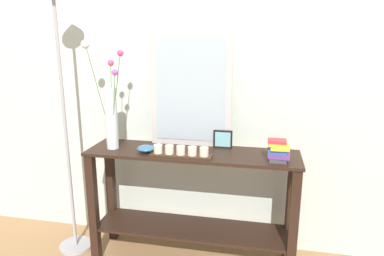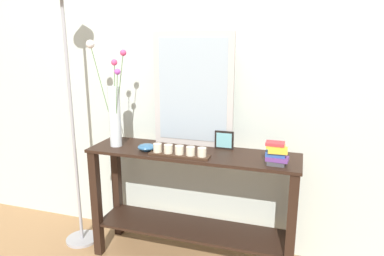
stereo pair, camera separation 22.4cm
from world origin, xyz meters
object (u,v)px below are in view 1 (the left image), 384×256
object	(u,v)px
mirror_leaning	(191,90)
decorative_bowl	(146,148)
book_stack	(278,151)
floor_lamp	(61,77)
picture_frame_small	(223,139)
console_table	(192,194)
tall_vase_left	(110,111)
candle_tray	(181,152)

from	to	relation	value
mirror_leaning	decorative_bowl	world-z (taller)	mirror_leaning
book_stack	floor_lamp	xyz separation A→B (m)	(-1.42, 0.05, 0.40)
picture_frame_small	floor_lamp	distance (m)	1.16
console_table	picture_frame_small	size ratio (longest dim) A/B	10.91
tall_vase_left	book_stack	bearing A→B (deg)	-2.94
tall_vase_left	picture_frame_small	world-z (taller)	tall_vase_left
picture_frame_small	book_stack	xyz separation A→B (m)	(0.36, -0.21, 0.01)
tall_vase_left	picture_frame_small	size ratio (longest dim) A/B	5.58
console_table	decorative_bowl	size ratio (longest dim) A/B	11.57
book_stack	floor_lamp	size ratio (longest dim) A/B	0.07
console_table	decorative_bowl	world-z (taller)	decorative_bowl
candle_tray	floor_lamp	xyz separation A→B (m)	(-0.83, 0.07, 0.44)
tall_vase_left	mirror_leaning	bearing A→B (deg)	20.36
tall_vase_left	picture_frame_small	xyz separation A→B (m)	(0.73, 0.15, -0.20)
mirror_leaning	floor_lamp	size ratio (longest dim) A/B	0.41
console_table	floor_lamp	bearing A→B (deg)	-177.51
book_stack	floor_lamp	distance (m)	1.48
candle_tray	book_stack	world-z (taller)	book_stack
console_table	tall_vase_left	distance (m)	0.78
candle_tray	decorative_bowl	size ratio (longest dim) A/B	3.26
decorative_bowl	book_stack	size ratio (longest dim) A/B	0.87
mirror_leaning	book_stack	bearing A→B (deg)	-22.50
mirror_leaning	decorative_bowl	size ratio (longest dim) A/B	6.38
picture_frame_small	floor_lamp	world-z (taller)	floor_lamp
tall_vase_left	decorative_bowl	xyz separation A→B (m)	(0.25, -0.04, -0.23)
tall_vase_left	console_table	bearing A→B (deg)	3.72
floor_lamp	decorative_bowl	bearing A→B (deg)	-3.35
book_stack	decorative_bowl	bearing A→B (deg)	178.75
picture_frame_small	floor_lamp	size ratio (longest dim) A/B	0.07
picture_frame_small	book_stack	world-z (taller)	book_stack
mirror_leaning	picture_frame_small	bearing A→B (deg)	-7.83
picture_frame_small	floor_lamp	bearing A→B (deg)	-171.59
console_table	candle_tray	size ratio (longest dim) A/B	3.55
decorative_bowl	tall_vase_left	bearing A→B (deg)	171.54
candle_tray	book_stack	size ratio (longest dim) A/B	2.83
tall_vase_left	picture_frame_small	bearing A→B (deg)	11.98
mirror_leaning	tall_vase_left	world-z (taller)	mirror_leaning
picture_frame_small	console_table	bearing A→B (deg)	-147.45
mirror_leaning	tall_vase_left	xyz separation A→B (m)	(-0.50, -0.19, -0.13)
decorative_bowl	floor_lamp	world-z (taller)	floor_lamp
candle_tray	picture_frame_small	size ratio (longest dim) A/B	3.07
console_table	candle_tray	distance (m)	0.35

